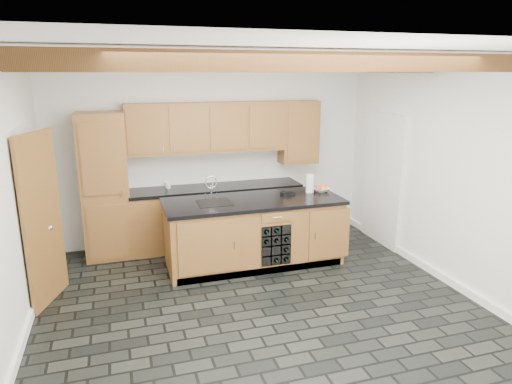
# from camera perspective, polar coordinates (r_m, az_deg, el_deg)

# --- Properties ---
(ground) EXTENTS (5.00, 5.00, 0.00)m
(ground) POSITION_cam_1_polar(r_m,az_deg,el_deg) (5.40, 0.67, -14.35)
(ground) COLOR black
(ground) RESTS_ON ground
(room_shell) EXTENTS (5.01, 5.00, 5.00)m
(room_shell) POSITION_cam_1_polar(r_m,az_deg,el_deg) (5.32, -1.91, 2.79)
(room_shell) COLOR white
(room_shell) RESTS_ON ground
(back_cabinetry) EXTENTS (3.65, 0.62, 2.20)m
(back_cabinetry) POSITION_cam_1_polar(r_m,az_deg,el_deg) (7.01, -7.87, 0.97)
(back_cabinetry) COLOR #9E6333
(back_cabinetry) RESTS_ON ground
(island) EXTENTS (2.48, 0.96, 0.93)m
(island) POSITION_cam_1_polar(r_m,az_deg,el_deg) (6.41, -0.23, -4.99)
(island) COLOR #9E6333
(island) RESTS_ON ground
(faucet) EXTENTS (0.45, 0.40, 0.34)m
(faucet) POSITION_cam_1_polar(r_m,az_deg,el_deg) (6.18, -5.32, -0.96)
(faucet) COLOR black
(faucet) RESTS_ON island
(kitchen_scale) EXTENTS (0.21, 0.14, 0.06)m
(kitchen_scale) POSITION_cam_1_polar(r_m,az_deg,el_deg) (6.56, 3.98, -0.08)
(kitchen_scale) COLOR black
(kitchen_scale) RESTS_ON island
(fruit_bowl) EXTENTS (0.29, 0.29, 0.06)m
(fruit_bowl) POSITION_cam_1_polar(r_m,az_deg,el_deg) (6.77, 8.13, 0.29)
(fruit_bowl) COLOR white
(fruit_bowl) RESTS_ON island
(fruit_cluster) EXTENTS (0.16, 0.17, 0.07)m
(fruit_cluster) POSITION_cam_1_polar(r_m,az_deg,el_deg) (6.76, 8.13, 0.54)
(fruit_cluster) COLOR #C6431A
(fruit_cluster) RESTS_ON fruit_bowl
(paper_towel) EXTENTS (0.12, 0.12, 0.26)m
(paper_towel) POSITION_cam_1_polar(r_m,az_deg,el_deg) (6.69, 6.76, 1.06)
(paper_towel) COLOR white
(paper_towel) RESTS_ON island
(mug) EXTENTS (0.13, 0.13, 0.10)m
(mug) POSITION_cam_1_polar(r_m,az_deg,el_deg) (7.00, -10.95, 0.83)
(mug) COLOR white
(mug) RESTS_ON back_cabinetry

